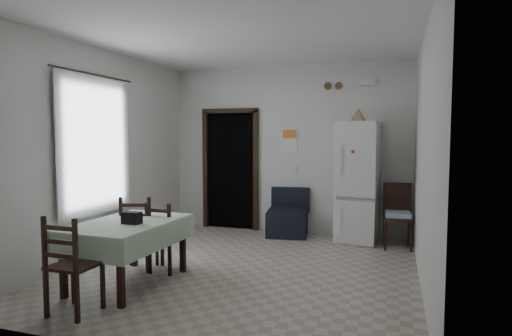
{
  "coord_description": "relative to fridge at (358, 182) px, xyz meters",
  "views": [
    {
      "loc": [
        1.79,
        -5.01,
        1.68
      ],
      "look_at": [
        0.0,
        0.5,
        1.25
      ],
      "focal_mm": 30.0,
      "sensor_mm": 36.0,
      "label": 1
    }
  ],
  "objects": [
    {
      "name": "ground",
      "position": [
        -1.24,
        -1.93,
        -0.96
      ],
      "size": [
        4.5,
        4.5,
        0.0
      ],
      "primitive_type": "plane",
      "color": "#B3A492",
      "rests_on": "ground"
    },
    {
      "name": "ceiling",
      "position": [
        -1.24,
        -1.93,
        1.94
      ],
      "size": [
        4.2,
        4.5,
        0.02
      ],
      "primitive_type": null,
      "color": "white",
      "rests_on": "ground"
    },
    {
      "name": "wall_back",
      "position": [
        -1.24,
        0.32,
        0.49
      ],
      "size": [
        4.2,
        0.02,
        2.9
      ],
      "primitive_type": null,
      "color": "silver",
      "rests_on": "ground"
    },
    {
      "name": "wall_front",
      "position": [
        -1.24,
        -4.18,
        0.49
      ],
      "size": [
        4.2,
        0.02,
        2.9
      ],
      "primitive_type": null,
      "color": "silver",
      "rests_on": "ground"
    },
    {
      "name": "wall_left",
      "position": [
        -3.34,
        -1.93,
        0.49
      ],
      "size": [
        0.02,
        4.5,
        2.9
      ],
      "primitive_type": null,
      "color": "silver",
      "rests_on": "ground"
    },
    {
      "name": "wall_right",
      "position": [
        0.86,
        -1.93,
        0.49
      ],
      "size": [
        0.02,
        4.5,
        2.9
      ],
      "primitive_type": null,
      "color": "silver",
      "rests_on": "ground"
    },
    {
      "name": "doorway",
      "position": [
        -2.29,
        0.52,
        0.1
      ],
      "size": [
        1.06,
        0.52,
        2.22
      ],
      "color": "black",
      "rests_on": "ground"
    },
    {
      "name": "window_recess",
      "position": [
        -3.39,
        -2.13,
        0.59
      ],
      "size": [
        0.1,
        1.2,
        1.6
      ],
      "primitive_type": "cube",
      "color": "silver",
      "rests_on": "ground"
    },
    {
      "name": "curtain",
      "position": [
        -3.28,
        -2.13,
        0.59
      ],
      "size": [
        0.02,
        1.45,
        1.85
      ],
      "primitive_type": "cube",
      "color": "silver",
      "rests_on": "ground"
    },
    {
      "name": "curtain_rod",
      "position": [
        -3.27,
        -2.13,
        1.54
      ],
      "size": [
        0.02,
        1.6,
        0.02
      ],
      "primitive_type": "cylinder",
      "rotation": [
        1.57,
        0.0,
        0.0
      ],
      "color": "black",
      "rests_on": "ground"
    },
    {
      "name": "calendar",
      "position": [
        -1.19,
        0.31,
        0.66
      ],
      "size": [
        0.28,
        0.02,
        0.4
      ],
      "primitive_type": "cube",
      "color": "white",
      "rests_on": "ground"
    },
    {
      "name": "calendar_image",
      "position": [
        -1.19,
        0.3,
        0.76
      ],
      "size": [
        0.24,
        0.01,
        0.14
      ],
      "primitive_type": "cube",
      "color": "orange",
      "rests_on": "ground"
    },
    {
      "name": "light_switch",
      "position": [
        -1.09,
        0.31,
        0.14
      ],
      "size": [
        0.08,
        0.02,
        0.12
      ],
      "primitive_type": "cube",
      "color": "beige",
      "rests_on": "ground"
    },
    {
      "name": "vent_left",
      "position": [
        -0.54,
        0.3,
        1.56
      ],
      "size": [
        0.12,
        0.03,
        0.12
      ],
      "primitive_type": "cylinder",
      "rotation": [
        1.57,
        0.0,
        0.0
      ],
      "color": "brown",
      "rests_on": "ground"
    },
    {
      "name": "vent_right",
      "position": [
        -0.36,
        0.3,
        1.56
      ],
      "size": [
        0.12,
        0.03,
        0.12
      ],
      "primitive_type": "cylinder",
      "rotation": [
        1.57,
        0.0,
        0.0
      ],
      "color": "brown",
      "rests_on": "ground"
    },
    {
      "name": "emergency_light",
      "position": [
        0.11,
        0.28,
        1.59
      ],
      "size": [
        0.25,
        0.07,
        0.09
      ],
      "primitive_type": "cube",
      "color": "white",
      "rests_on": "ground"
    },
    {
      "name": "fridge",
      "position": [
        0.0,
        0.0,
        0.0
      ],
      "size": [
        0.69,
        0.69,
        1.91
      ],
      "primitive_type": null,
      "rotation": [
        0.0,
        0.0,
        -0.12
      ],
      "color": "silver",
      "rests_on": "ground"
    },
    {
      "name": "tan_cone",
      "position": [
        0.0,
        -0.08,
        1.06
      ],
      "size": [
        0.26,
        0.26,
        0.2
      ],
      "primitive_type": "cone",
      "rotation": [
        0.0,
        0.0,
        0.08
      ],
      "color": "tan",
      "rests_on": "fridge"
    },
    {
      "name": "navy_seat",
      "position": [
        -1.15,
        0.0,
        -0.56
      ],
      "size": [
        0.74,
        0.72,
        0.8
      ],
      "primitive_type": null,
      "rotation": [
        0.0,
        0.0,
        0.14
      ],
      "color": "black",
      "rests_on": "ground"
    },
    {
      "name": "corner_chair",
      "position": [
        0.62,
        -0.27,
        -0.47
      ],
      "size": [
        0.45,
        0.45,
        0.97
      ],
      "primitive_type": null,
      "rotation": [
        0.0,
        0.0,
        0.07
      ],
      "color": "black",
      "rests_on": "ground"
    },
    {
      "name": "dining_table",
      "position": [
        -2.3,
        -2.86,
        -0.6
      ],
      "size": [
        0.97,
        1.42,
        0.72
      ],
      "primitive_type": null,
      "rotation": [
        0.0,
        0.0,
        -0.04
      ],
      "color": "#AFC6A9",
      "rests_on": "ground"
    },
    {
      "name": "black_bag",
      "position": [
        -2.19,
        -2.94,
        -0.17
      ],
      "size": [
        0.2,
        0.12,
        0.13
      ],
      "primitive_type": "cube",
      "rotation": [
        0.0,
        0.0,
        -0.01
      ],
      "color": "black",
      "rests_on": "dining_table"
    },
    {
      "name": "dining_chair_far_left",
      "position": [
        -2.48,
        -2.35,
        -0.48
      ],
      "size": [
        0.51,
        0.51,
        0.94
      ],
      "primitive_type": null,
      "rotation": [
        0.0,
        0.0,
        3.44
      ],
      "color": "black",
      "rests_on": "ground"
    },
    {
      "name": "dining_chair_far_right",
      "position": [
        -2.14,
        -2.29,
        -0.52
      ],
      "size": [
        0.4,
        0.4,
        0.87
      ],
      "primitive_type": null,
      "rotation": [
        0.0,
        0.0,
        3.08
      ],
      "color": "black",
      "rests_on": "ground"
    },
    {
      "name": "dining_chair_near_head",
      "position": [
        -2.3,
        -3.71,
        -0.48
      ],
      "size": [
        0.41,
        0.41,
        0.95
      ],
      "primitive_type": null,
      "rotation": [
        0.0,
        0.0,
        3.13
      ],
      "color": "black",
      "rests_on": "ground"
    }
  ]
}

